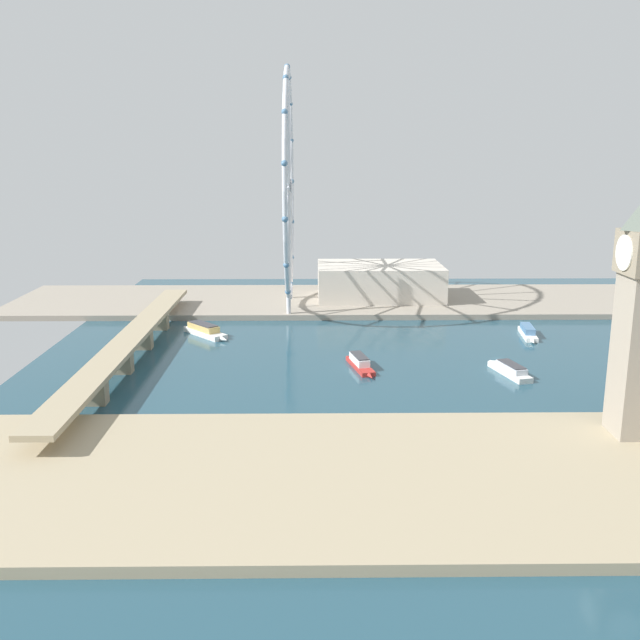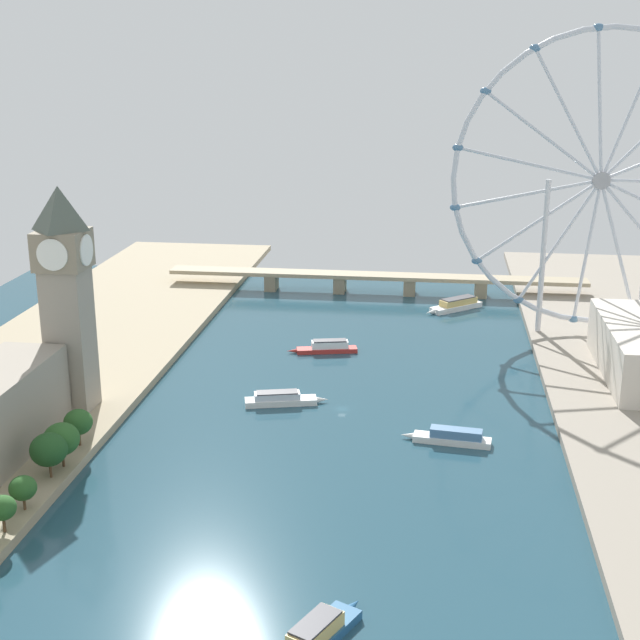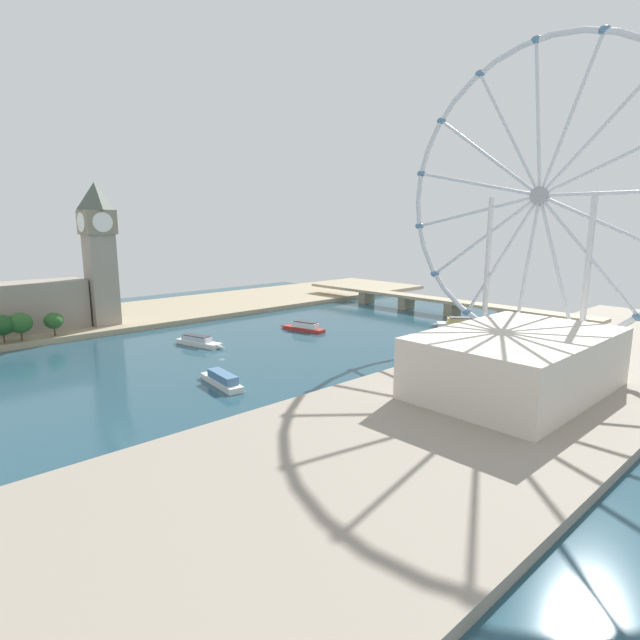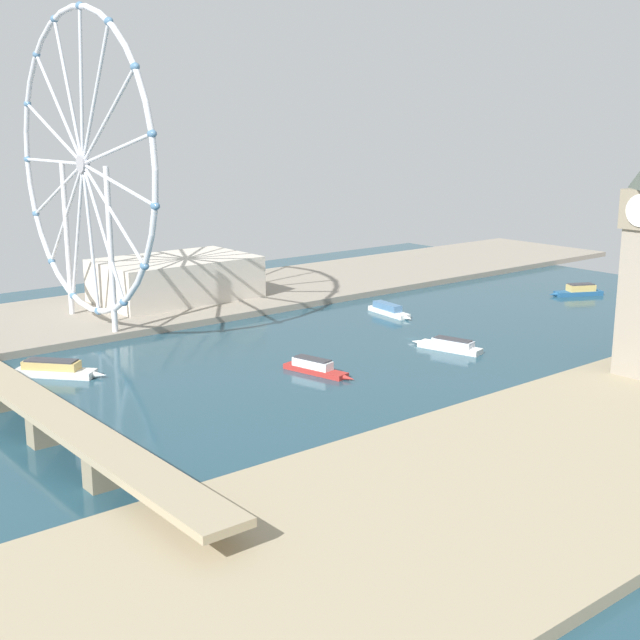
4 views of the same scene
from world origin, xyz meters
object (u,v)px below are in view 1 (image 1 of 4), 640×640
tour_boat_2 (510,370)px  tour_boat_1 (528,332)px  tour_boat_4 (205,331)px  river_bridge (129,343)px  tour_boat_0 (360,363)px  ferris_wheel (289,187)px  riverside_hall (380,281)px

tour_boat_2 → tour_boat_1: bearing=-36.9°
tour_boat_4 → river_bridge: bearing=-73.0°
tour_boat_2 → tour_boat_0: bearing=67.1°
river_bridge → tour_boat_2: 162.24m
tour_boat_0 → tour_boat_2: 61.33m
ferris_wheel → river_bridge: ferris_wheel is taller
riverside_hall → tour_boat_4: riverside_hall is taller
tour_boat_0 → tour_boat_4: bearing=-139.5°
riverside_hall → tour_boat_4: 122.62m
ferris_wheel → riverside_hall: (20.84, -53.48, -56.96)m
riverside_hall → tour_boat_0: bearing=171.3°
riverside_hall → river_bridge: 170.62m
tour_boat_1 → tour_boat_4: bearing=-84.5°
river_bridge → tour_boat_1: 190.53m
tour_boat_1 → tour_boat_2: bearing=-16.1°
riverside_hall → tour_boat_0: (-133.68, 20.54, -10.99)m
ferris_wheel → tour_boat_1: ferris_wheel is taller
tour_boat_1 → ferris_wheel: bearing=-110.2°
riverside_hall → tour_boat_1: (-81.86, -65.93, -11.02)m
ferris_wheel → riverside_hall: ferris_wheel is taller
river_bridge → tour_boat_2: (-22.51, -160.57, -5.78)m
tour_boat_0 → tour_boat_2: tour_boat_0 is taller
tour_boat_0 → river_bridge: bearing=-109.8°
tour_boat_1 → tour_boat_2: tour_boat_1 is taller
tour_boat_1 → tour_boat_2: (-61.31, 25.88, -0.11)m
tour_boat_4 → tour_boat_1: bearing=47.6°
tour_boat_2 → tour_boat_4: bearing=50.1°
riverside_hall → ferris_wheel: bearing=111.3°
ferris_wheel → tour_boat_2: bearing=-142.6°
riverside_hall → tour_boat_2: riverside_hall is taller
tour_boat_0 → riverside_hall: bearing=158.9°
tour_boat_2 → river_bridge: bearing=68.0°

